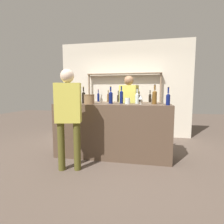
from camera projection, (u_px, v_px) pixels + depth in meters
The scene contains 15 objects.
ground_plane at pixel (112, 156), 3.60m from camera, with size 16.00×16.00×0.00m, color brown.
bar_counter at pixel (112, 131), 3.54m from camera, with size 2.30×0.60×1.09m, color brown.
back_wall at pixel (124, 90), 5.29m from camera, with size 3.90×0.12×2.80m, color beige.
back_shelf at pixel (123, 95), 5.14m from camera, with size 2.16×0.18×1.86m.
counter_bottle_0 at pixel (111, 97), 3.54m from camera, with size 0.08×0.08×0.36m.
counter_bottle_1 at pixel (155, 97), 3.44m from camera, with size 0.09×0.09×0.38m.
counter_bottle_2 at pixel (168, 99), 3.12m from camera, with size 0.07×0.07×0.32m.
counter_bottle_3 at pixel (137, 98), 3.56m from camera, with size 0.08×0.08×0.31m.
counter_bottle_4 at pixel (121, 97), 3.58m from camera, with size 0.07×0.07×0.36m.
counter_bottle_5 at pixel (84, 97), 3.65m from camera, with size 0.07×0.07×0.35m.
wine_glass at pixel (141, 98), 3.34m from camera, with size 0.09×0.09×0.17m.
ice_bucket at pixel (89, 99), 3.44m from camera, with size 0.22×0.22×0.19m.
cork_jar at pixel (127, 101), 3.45m from camera, with size 0.10×0.10×0.12m.
customer_left at pixel (68, 111), 2.88m from camera, with size 0.45×0.27×1.69m.
server_behind_counter at pixel (129, 105), 4.25m from camera, with size 0.47×0.32×1.71m.
Camera 1 is at (0.68, -3.41, 1.32)m, focal length 28.00 mm.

